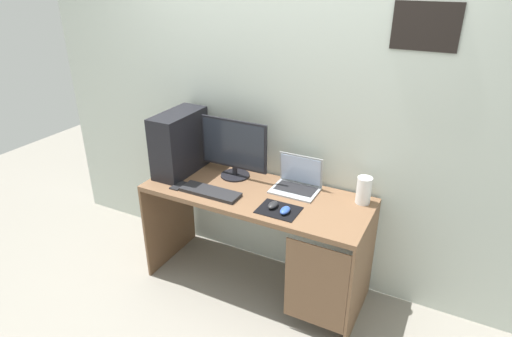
% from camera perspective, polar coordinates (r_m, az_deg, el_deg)
% --- Properties ---
extents(ground_plane, '(8.00, 8.00, 0.00)m').
position_cam_1_polar(ground_plane, '(3.37, 0.00, -14.87)').
color(ground_plane, gray).
extents(wall_back, '(4.00, 0.05, 2.60)m').
position_cam_1_polar(wall_back, '(3.02, 3.06, 8.41)').
color(wall_back, beige).
rests_on(wall_back, ground_plane).
extents(desk, '(1.56, 0.61, 0.78)m').
position_cam_1_polar(desk, '(2.99, 0.26, -5.94)').
color(desk, brown).
rests_on(desk, ground_plane).
extents(pc_tower, '(0.21, 0.46, 0.46)m').
position_cam_1_polar(pc_tower, '(3.19, -10.07, 3.36)').
color(pc_tower, black).
rests_on(pc_tower, desk).
extents(monitor, '(0.52, 0.21, 0.43)m').
position_cam_1_polar(monitor, '(3.07, -2.94, 2.64)').
color(monitor, black).
rests_on(monitor, desk).
extents(laptop, '(0.31, 0.23, 0.23)m').
position_cam_1_polar(laptop, '(2.97, 5.43, -1.90)').
color(laptop, '#9EA3A8').
rests_on(laptop, desk).
extents(speaker, '(0.10, 0.10, 0.18)m').
position_cam_1_polar(speaker, '(2.85, 14.06, -2.81)').
color(speaker, white).
rests_on(speaker, desk).
extents(keyboard, '(0.42, 0.14, 0.02)m').
position_cam_1_polar(keyboard, '(2.93, -6.06, -3.10)').
color(keyboard, '#232326').
rests_on(keyboard, desk).
extents(mousepad, '(0.26, 0.20, 0.00)m').
position_cam_1_polar(mousepad, '(2.73, 3.02, -5.50)').
color(mousepad, black).
rests_on(mousepad, desk).
extents(mouse_left, '(0.06, 0.10, 0.03)m').
position_cam_1_polar(mouse_left, '(2.74, 2.26, -4.84)').
color(mouse_left, '#232326').
rests_on(mouse_left, mousepad).
extents(mouse_right, '(0.06, 0.10, 0.03)m').
position_cam_1_polar(mouse_right, '(2.69, 3.87, -5.54)').
color(mouse_right, '#2D51B2').
rests_on(mouse_right, mousepad).
extents(cell_phone, '(0.07, 0.13, 0.01)m').
position_cam_1_polar(cell_phone, '(3.06, -10.19, -2.25)').
color(cell_phone, '#232326').
rests_on(cell_phone, desk).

